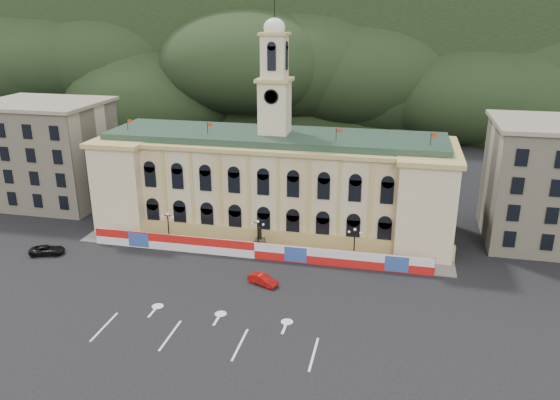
% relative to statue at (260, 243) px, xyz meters
% --- Properties ---
extents(ground, '(260.00, 260.00, 0.00)m').
position_rel_statue_xyz_m(ground, '(0.00, -18.00, -1.19)').
color(ground, black).
rests_on(ground, ground).
extents(lane_markings, '(26.00, 10.00, 0.02)m').
position_rel_statue_xyz_m(lane_markings, '(0.00, -23.00, -1.18)').
color(lane_markings, white).
rests_on(lane_markings, ground).
extents(hill_ridge, '(230.00, 80.00, 64.00)m').
position_rel_statue_xyz_m(hill_ridge, '(0.03, 103.99, 18.30)').
color(hill_ridge, black).
rests_on(hill_ridge, ground).
extents(city_hall, '(56.20, 17.60, 37.10)m').
position_rel_statue_xyz_m(city_hall, '(0.00, 9.63, 6.66)').
color(city_hall, beige).
rests_on(city_hall, ground).
extents(side_building_left, '(21.00, 17.00, 18.60)m').
position_rel_statue_xyz_m(side_building_left, '(-43.00, 12.93, 8.14)').
color(side_building_left, '#BFB394').
rests_on(side_building_left, ground).
extents(side_building_right, '(21.00, 17.00, 18.60)m').
position_rel_statue_xyz_m(side_building_right, '(43.00, 12.93, 8.14)').
color(side_building_right, '#BFB394').
rests_on(side_building_right, ground).
extents(hoarding_fence, '(50.00, 0.44, 2.50)m').
position_rel_statue_xyz_m(hoarding_fence, '(0.06, -2.93, 0.06)').
color(hoarding_fence, red).
rests_on(hoarding_fence, ground).
extents(pavement, '(56.00, 5.50, 0.16)m').
position_rel_statue_xyz_m(pavement, '(0.00, -0.25, -1.11)').
color(pavement, slate).
rests_on(pavement, ground).
extents(statue, '(1.40, 1.40, 3.72)m').
position_rel_statue_xyz_m(statue, '(0.00, 0.00, 0.00)').
color(statue, '#595651').
rests_on(statue, ground).
extents(lamp_left, '(1.96, 0.44, 5.15)m').
position_rel_statue_xyz_m(lamp_left, '(-14.00, -1.00, 1.89)').
color(lamp_left, black).
rests_on(lamp_left, ground).
extents(lamp_center, '(1.96, 0.44, 5.15)m').
position_rel_statue_xyz_m(lamp_center, '(0.00, -1.00, 1.89)').
color(lamp_center, black).
rests_on(lamp_center, ground).
extents(lamp_right, '(1.96, 0.44, 5.15)m').
position_rel_statue_xyz_m(lamp_right, '(14.00, -1.00, 1.89)').
color(lamp_right, black).
rests_on(lamp_right, ground).
extents(red_sedan, '(4.39, 5.17, 1.37)m').
position_rel_statue_xyz_m(red_sedan, '(3.09, -10.35, -0.50)').
color(red_sedan, '#9D0D0B').
rests_on(red_sedan, ground).
extents(black_suv, '(5.11, 6.22, 1.36)m').
position_rel_statue_xyz_m(black_suv, '(-30.00, -8.26, -0.51)').
color(black_suv, black).
rests_on(black_suv, ground).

